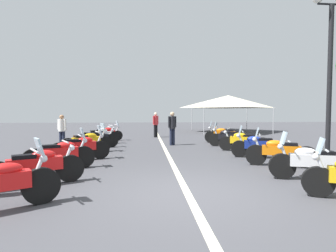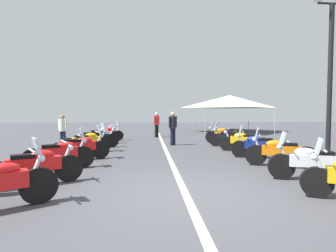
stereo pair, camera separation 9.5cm
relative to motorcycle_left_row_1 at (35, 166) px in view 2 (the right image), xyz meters
The scene contains 22 objects.
ground_plane 3.49m from the motorcycle_left_row_1, 102.76° to the right, with size 80.00×80.00×0.00m, color #424247.
lane_centre_stripe 5.95m from the motorcycle_left_row_1, 34.64° to the right, with size 25.81×0.16×0.01m, color beige.
motorcycle_left_row_1 is the anchor object (origin of this frame).
motorcycle_left_row_2 1.77m from the motorcycle_left_row_1, ahead, with size 0.95×1.94×1.22m.
motorcycle_left_row_3 3.31m from the motorcycle_left_row_1, ahead, with size 0.96×1.97×1.22m.
motorcycle_left_row_4 4.97m from the motorcycle_left_row_1, ahead, with size 1.31×1.91×1.23m.
motorcycle_left_row_5 6.59m from the motorcycle_left_row_1, ahead, with size 0.95×2.00×1.01m.
motorcycle_left_row_6 8.09m from the motorcycle_left_row_1, ahead, with size 1.18×1.96×1.01m.
motorcycle_left_row_7 9.78m from the motorcycle_left_row_1, ahead, with size 0.93×2.00×1.19m.
motorcycle_right_row_1 6.61m from the motorcycle_left_row_1, 90.14° to the right, with size 0.90×2.03×1.21m.
motorcycle_right_row_2 6.90m from the motorcycle_left_row_1, 75.64° to the right, with size 1.01×2.03×1.22m.
motorcycle_right_row_3 7.44m from the motorcycle_left_row_1, 63.62° to the right, with size 0.88×1.98×1.21m.
motorcycle_right_row_4 8.32m from the motorcycle_left_row_1, 53.79° to the right, with size 1.15×1.99×1.00m.
motorcycle_right_row_5 9.28m from the motorcycle_left_row_1, 45.02° to the right, with size 1.01×1.91×1.21m.
motorcycle_right_row_6 10.59m from the motorcycle_left_row_1, 39.89° to the right, with size 0.94×2.12×1.21m.
street_lamp_twin_globe 8.83m from the motorcycle_left_row_1, 79.33° to the right, with size 0.32×1.22×5.30m.
traffic_cone_1 8.56m from the motorcycle_left_row_1, 75.61° to the right, with size 0.36×0.36×0.61m.
traffic_cone_2 7.20m from the motorcycle_left_row_1, ahead, with size 0.36×0.36×0.61m.
bystander_0 12.30m from the motorcycle_left_row_1, 14.80° to the right, with size 0.41×0.39×1.70m.
bystander_1 8.35m from the motorcycle_left_row_1, 27.49° to the right, with size 0.34×0.45×1.73m.
bystander_2 7.10m from the motorcycle_left_row_1, 12.65° to the left, with size 0.32×0.48×1.58m.
event_tent 19.39m from the motorcycle_left_row_1, 30.22° to the right, with size 6.15×6.15×3.20m.
Camera 2 is at (-5.47, 0.75, 1.69)m, focal length 28.40 mm.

